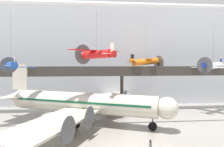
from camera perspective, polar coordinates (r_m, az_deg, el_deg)
hangar_back_wall at (r=53.92m, az=1.57°, el=5.17°), size 140.00×3.00×24.79m
mezzanine_walkway at (r=46.39m, az=2.76°, el=-0.11°), size 110.00×3.20×9.45m
ceiling_truss_beam at (r=34.81m, az=6.07°, el=17.46°), size 120.00×0.60×0.60m
airliner_silver_main at (r=37.01m, az=-8.03°, el=-7.64°), size 29.62×34.88×9.98m
suspended_plane_red_highwing at (r=35.69m, az=-3.99°, el=5.10°), size 8.46×8.10×8.71m
suspended_plane_orange_highwing at (r=46.66m, az=8.81°, el=3.13°), size 7.83×9.12×10.10m
suspended_plane_white_twin at (r=47.94m, az=24.94°, el=1.81°), size 7.49×8.24×10.39m
suspended_plane_blue_trainer at (r=38.60m, az=-24.77°, el=1.93°), size 7.59×6.73×10.18m
info_sign_pedestal at (r=27.48m, az=9.99°, el=-17.97°), size 0.21×0.78×1.24m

